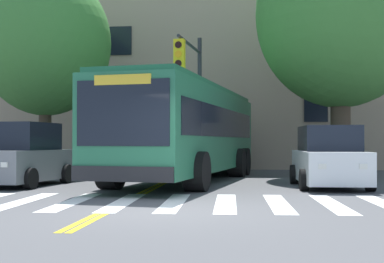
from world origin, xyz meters
name	(u,v)px	position (x,y,z in m)	size (l,w,h in m)	color
ground_plane	(165,211)	(0.00, 0.00, 0.00)	(120.00, 120.00, 0.00)	#4C4C4F
crosswalk	(148,202)	(-0.59, 1.39, 0.00)	(12.95, 4.03, 0.01)	white
lane_line_yellow_inner	(189,169)	(-1.20, 15.39, 0.00)	(0.12, 36.00, 0.01)	gold
lane_line_yellow_outer	(192,169)	(-1.04, 15.39, 0.00)	(0.12, 36.00, 0.01)	gold
city_bus	(187,130)	(-0.43, 7.76, 1.71)	(4.37, 11.71, 3.16)	#28704C
car_grey_near_lane	(23,157)	(-5.21, 5.47, 0.87)	(2.30, 3.82, 1.91)	slate
car_white_far_lane	(329,159)	(3.95, 5.76, 0.83)	(2.04, 3.97, 1.79)	white
car_black_behind_bus	(221,148)	(0.34, 15.93, 1.01)	(2.46, 5.14, 2.11)	black
traffic_light_overhead	(192,81)	(-0.39, 8.80, 3.51)	(0.64, 3.50, 5.32)	#28282D
street_tree_curbside_large	(340,13)	(5.06, 10.27, 6.16)	(8.17, 8.02, 9.78)	#4C3D2D
street_tree_curbside_small	(46,43)	(-6.57, 10.77, 5.36)	(6.23, 6.56, 8.37)	#4C3D2D
building_facade	(221,60)	(0.12, 19.81, 5.92)	(35.16, 8.98, 11.83)	tan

